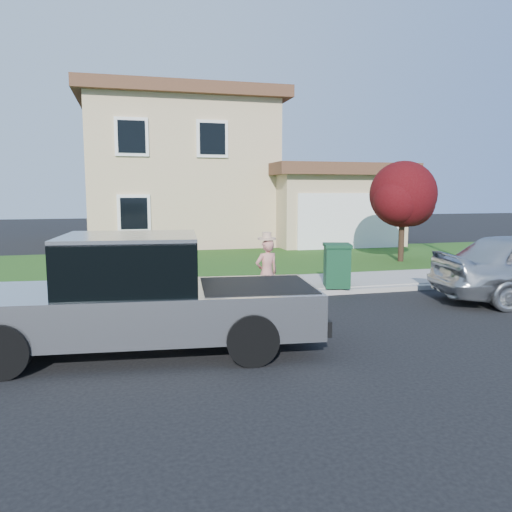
% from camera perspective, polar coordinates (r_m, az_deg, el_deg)
% --- Properties ---
extents(ground, '(80.00, 80.00, 0.00)m').
position_cam_1_polar(ground, '(8.84, 2.29, -8.92)').
color(ground, black).
rests_on(ground, ground).
extents(curb, '(40.00, 0.20, 0.12)m').
position_cam_1_polar(curb, '(11.80, 2.90, -4.45)').
color(curb, gray).
rests_on(curb, ground).
extents(sidewalk, '(40.00, 2.00, 0.15)m').
position_cam_1_polar(sidewalk, '(12.83, 1.43, -3.40)').
color(sidewalk, gray).
rests_on(sidewalk, ground).
extents(lawn, '(40.00, 7.00, 0.10)m').
position_cam_1_polar(lawn, '(17.15, -2.68, -0.74)').
color(lawn, '#194212').
rests_on(lawn, ground).
extents(house, '(14.00, 11.30, 6.85)m').
position_cam_1_polar(house, '(24.80, -5.77, 8.98)').
color(house, tan).
rests_on(house, ground).
extents(pickup_truck, '(5.73, 2.44, 1.83)m').
position_cam_1_polar(pickup_truck, '(7.92, -13.22, -4.67)').
color(pickup_truck, black).
rests_on(pickup_truck, ground).
extents(woman, '(0.60, 0.46, 1.62)m').
position_cam_1_polar(woman, '(10.73, 1.23, -1.81)').
color(woman, tan).
rests_on(woman, ground).
extents(ornamental_tree, '(2.47, 2.23, 3.40)m').
position_cam_1_polar(ornamental_tree, '(17.65, 16.52, 6.43)').
color(ornamental_tree, black).
rests_on(ornamental_tree, lawn).
extents(trash_bin, '(0.83, 0.89, 1.06)m').
position_cam_1_polar(trash_bin, '(12.39, 9.23, -1.02)').
color(trash_bin, '#0F3820').
rests_on(trash_bin, sidewalk).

